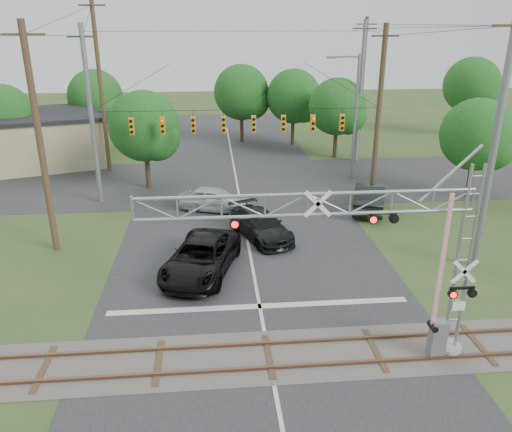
{
  "coord_description": "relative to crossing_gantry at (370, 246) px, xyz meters",
  "views": [
    {
      "loc": [
        -1.85,
        -13.08,
        11.41
      ],
      "look_at": [
        0.02,
        7.5,
        3.44
      ],
      "focal_mm": 35.0,
      "sensor_mm": 36.0,
      "label": 1
    }
  ],
  "objects": [
    {
      "name": "car_dark",
      "position": [
        -2.52,
        11.34,
        -3.76
      ],
      "size": [
        3.87,
        5.62,
        1.51
      ],
      "primitive_type": "imported",
      "rotation": [
        0.0,
        0.0,
        0.37
      ],
      "color": "black",
      "rests_on": "ground"
    },
    {
      "name": "suv_dark",
      "position": [
        5.01,
        15.28,
        -3.64
      ],
      "size": [
        3.52,
        5.63,
        1.75
      ],
      "primitive_type": "imported",
      "rotation": [
        0.0,
        0.0,
        2.8
      ],
      "color": "black",
      "rests_on": "ground"
    },
    {
      "name": "ground",
      "position": [
        -3.32,
        -1.64,
        -4.51
      ],
      "size": [
        160.0,
        160.0,
        0.0
      ],
      "primitive_type": "plane",
      "color": "#2E4520",
      "rests_on": "ground"
    },
    {
      "name": "road_main",
      "position": [
        -3.32,
        8.36,
        -4.5
      ],
      "size": [
        14.0,
        90.0,
        0.02
      ],
      "primitive_type": "cube",
      "color": "#242426",
      "rests_on": "ground"
    },
    {
      "name": "streetlight",
      "position": [
        5.59,
        22.4,
        0.75
      ],
      "size": [
        2.51,
        0.26,
        9.41
      ],
      "color": "slate",
      "rests_on": "ground"
    },
    {
      "name": "utility_poles",
      "position": [
        -0.6,
        21.59,
        1.71
      ],
      "size": [
        25.86,
        29.15,
        13.42
      ],
      "color": "#483521",
      "rests_on": "ground"
    },
    {
      "name": "sedan_silver",
      "position": [
        -5.07,
        16.0,
        -3.73
      ],
      "size": [
        4.98,
        3.25,
        1.58
      ],
      "primitive_type": "imported",
      "rotation": [
        0.0,
        0.0,
        1.24
      ],
      "color": "#ABAEB3",
      "rests_on": "ground"
    },
    {
      "name": "road_cross",
      "position": [
        -3.32,
        22.36,
        -4.5
      ],
      "size": [
        90.0,
        12.0,
        0.02
      ],
      "primitive_type": "cube",
      "color": "#242426",
      "rests_on": "ground"
    },
    {
      "name": "traffic_signal_span",
      "position": [
        -2.46,
        18.36,
        1.11
      ],
      "size": [
        19.34,
        0.36,
        11.5
      ],
      "color": "slate",
      "rests_on": "ground"
    },
    {
      "name": "pickup_black",
      "position": [
        -5.85,
        7.26,
        -3.67
      ],
      "size": [
        4.42,
        6.64,
        1.69
      ],
      "primitive_type": "imported",
      "rotation": [
        0.0,
        0.0,
        -0.29
      ],
      "color": "black",
      "rests_on": "ground"
    },
    {
      "name": "crossing_gantry",
      "position": [
        0.0,
        0.0,
        0.0
      ],
      "size": [
        11.57,
        0.92,
        7.22
      ],
      "color": "gray",
      "rests_on": "ground"
    },
    {
      "name": "treeline",
      "position": [
        -5.39,
        30.87,
        0.55
      ],
      "size": [
        57.41,
        25.52,
        9.41
      ],
      "color": "#392A1A",
      "rests_on": "ground"
    },
    {
      "name": "railroad_track",
      "position": [
        -3.32,
        0.36,
        -4.48
      ],
      "size": [
        90.0,
        3.2,
        0.17
      ],
      "color": "#504C45",
      "rests_on": "ground"
    }
  ]
}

